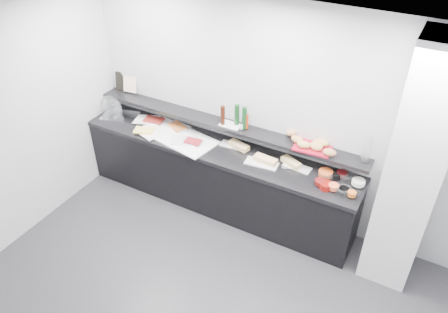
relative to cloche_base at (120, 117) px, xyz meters
The scene contains 57 objects.
back_wall 2.25m from the cloche_base, ahead, with size 5.00×0.02×2.70m, color #B8BBC0.
ceiling 3.28m from the cloche_base, 37.66° to the right, with size 5.00×5.00×0.00m, color white.
column 3.71m from the cloche_base, ahead, with size 0.50×0.50×2.70m, color silver.
buffet_cabinet 1.56m from the cloche_base, ahead, with size 3.60×0.60×0.85m, color black.
counter_top 1.48m from the cloche_base, ahead, with size 3.62×0.62×0.05m, color black.
wall_shelf 1.51m from the cloche_base, ahead, with size 3.60×0.25×0.04m, color black.
cloche_base is the anchor object (origin of this frame).
cloche_dome 0.17m from the cloche_base, behind, with size 0.38×0.25×0.34m, color white.
linen_runner 0.95m from the cloche_base, ahead, with size 1.00×0.47×0.01m, color white.
platter_meat_a 0.38m from the cloche_base, 16.83° to the left, with size 0.34×0.23×0.01m, color white.
food_meat_a 0.49m from the cloche_base, 15.32° to the left, with size 0.25×0.16×0.02m, color maroon.
platter_salmon 0.85m from the cloche_base, 10.96° to the left, with size 0.29×0.19×0.01m, color silver.
food_salmon 0.85m from the cloche_base, ahead, with size 0.23×0.15×0.02m, color orange.
platter_cheese 0.59m from the cloche_base, 13.07° to the right, with size 0.34×0.23×0.01m, color white.
food_cheese 0.54m from the cloche_base, 16.24° to the right, with size 0.25×0.16×0.02m, color #EAD65B.
platter_meat_b 1.08m from the cloche_base, ahead, with size 0.32×0.22×0.01m, color silver.
food_meat_b 1.20m from the cloche_base, ahead, with size 0.20×0.13×0.02m, color maroon.
sandwich_plate_left 1.66m from the cloche_base, ahead, with size 0.32×0.14×0.01m, color silver.
sandwich_food_left 1.75m from the cloche_base, ahead, with size 0.27×0.10×0.06m, color #DDB973.
tongs_left 1.69m from the cloche_base, ahead, with size 0.01×0.01×0.16m, color silver.
sandwich_plate_mid 2.12m from the cloche_base, ahead, with size 0.38×0.16×0.01m, color silver.
sandwich_food_mid 2.14m from the cloche_base, ahead, with size 0.27×0.11×0.06m, color #E6B078.
tongs_mid 2.02m from the cloche_base, ahead, with size 0.01×0.01×0.16m, color silver.
sandwich_plate_right 2.50m from the cloche_base, ahead, with size 0.32×0.14×0.01m, color silver.
sandwich_food_right 2.42m from the cloche_base, ahead, with size 0.25×0.10×0.06m, color #DEC374.
tongs_right 2.43m from the cloche_base, ahead, with size 0.01×0.01×0.16m, color #AAABB0.
bowl_glass_fruit 2.85m from the cloche_base, ahead, with size 0.17×0.17×0.07m, color silver.
fill_glass_fruit 2.84m from the cloche_base, ahead, with size 0.16×0.16×0.05m, color #EA591F.
bowl_black_jam 2.93m from the cloche_base, ahead, with size 0.13×0.13×0.07m, color black.
fill_black_jam 3.00m from the cloche_base, ahead, with size 0.12×0.12×0.05m, color #510B0E.
bowl_glass_cream 3.06m from the cloche_base, ahead, with size 0.15×0.15×0.07m, color white.
fill_glass_cream 3.20m from the cloche_base, ahead, with size 0.14×0.14×0.05m, color white.
bowl_red_jam 2.91m from the cloche_base, ahead, with size 0.14×0.14×0.07m, color maroon.
fill_red_jam 2.84m from the cloche_base, ahead, with size 0.12×0.12×0.05m, color #600F0D.
bowl_glass_salmon 3.10m from the cloche_base, ahead, with size 0.16×0.16×0.07m, color silver.
fill_glass_salmon 2.99m from the cloche_base, ahead, with size 0.11×0.11×0.05m, color #E55A38.
bowl_black_fruit 3.09m from the cloche_base, ahead, with size 0.11×0.11×0.07m, color black.
fill_black_fruit 3.19m from the cloche_base, ahead, with size 0.09×0.09×0.05m, color orange.
framed_print 0.49m from the cloche_base, 114.01° to the left, with size 0.22×0.02×0.26m, color black.
print_art 0.46m from the cloche_base, 91.06° to the left, with size 0.20×0.00×0.22m, color beige.
condiment_tray 1.62m from the cloche_base, ahead, with size 0.26×0.16×0.01m, color white.
bottle_green_a 1.71m from the cloche_base, ahead, with size 0.06×0.06×0.26m, color #113E18.
bottle_brown 1.55m from the cloche_base, ahead, with size 0.05×0.05×0.24m, color #331309.
bottle_green_b 1.82m from the cloche_base, ahead, with size 0.06×0.06×0.28m, color #0F3816.
bottle_hot 1.83m from the cloche_base, ahead, with size 0.05×0.05×0.18m, color #B42D0C.
shaker_salt 1.78m from the cloche_base, ahead, with size 0.03×0.03×0.07m, color white.
shaker_pepper 1.78m from the cloche_base, ahead, with size 0.03×0.03×0.07m, color silver.
bread_tray 2.64m from the cloche_base, ahead, with size 0.41×0.29×0.02m, color #A81228.
bread_roll_nw 2.36m from the cloche_base, ahead, with size 0.12×0.08×0.08m, color #BF8149.
bread_roll_n 2.73m from the cloche_base, ahead, with size 0.15×0.10×0.08m, color tan.
bread_roll_ne 2.69m from the cloche_base, ahead, with size 0.13×0.09×0.08m, color #D0814F.
bread_roll_sw 2.56m from the cloche_base, ahead, with size 0.14×0.09×0.08m, color tan.
bread_roll_s 2.70m from the cloche_base, ahead, with size 0.12×0.08×0.08m, color #BF8749.
bread_roll_se 2.85m from the cloche_base, ahead, with size 0.15×0.09×0.08m, color #AF7242.
bread_roll_midw 2.46m from the cloche_base, ahead, with size 0.16×0.10×0.08m, color #C07F49.
bread_roll_mide 2.69m from the cloche_base, ahead, with size 0.16×0.10×0.08m, color #B48E44.
carafe 3.22m from the cloche_base, ahead, with size 0.09×0.09×0.30m, color silver.
Camera 1 is at (1.52, -2.12, 3.88)m, focal length 35.00 mm.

